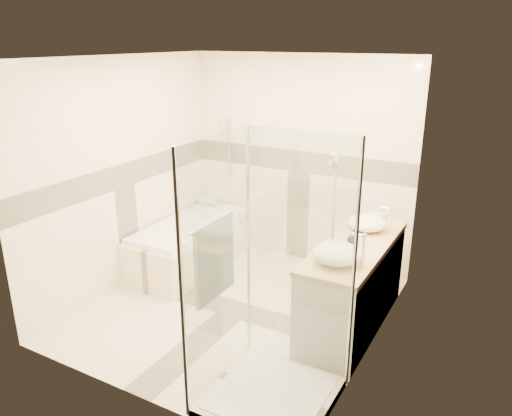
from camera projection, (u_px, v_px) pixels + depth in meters
The scene contains 12 objects.
room at pixel (240, 194), 4.73m from camera, with size 2.82×3.02×2.52m.
bathtub at pixel (191, 242), 6.06m from camera, with size 0.75×1.70×0.56m.
vanity at pixel (353, 285), 4.75m from camera, with size 0.58×1.62×0.85m.
shower_enclosure at pixel (262, 336), 3.80m from camera, with size 0.96×0.93×2.04m.
vessel_sink_near at pixel (367, 223), 4.93m from camera, with size 0.38×0.38×0.15m, color white.
vessel_sink_far at pixel (337, 253), 4.22m from camera, with size 0.42×0.42×0.17m, color white.
faucet_near at pixel (390, 218), 4.81m from camera, with size 0.11×0.03×0.28m.
faucet_far at pixel (362, 248), 4.09m from camera, with size 0.13×0.03×0.31m.
amenity_bottle_a at pixel (354, 236), 4.60m from camera, with size 0.07×0.07×0.15m, color black.
amenity_bottle_b at pixel (353, 238), 4.57m from camera, with size 0.10×0.10×0.13m, color black.
folded_towels at pixel (374, 219), 5.14m from camera, with size 0.15×0.25×0.08m, color silver.
rolled_towel at pixel (208, 201), 6.59m from camera, with size 0.10×0.10×0.21m, color silver.
Camera 1 is at (2.38, -3.86, 2.67)m, focal length 35.00 mm.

